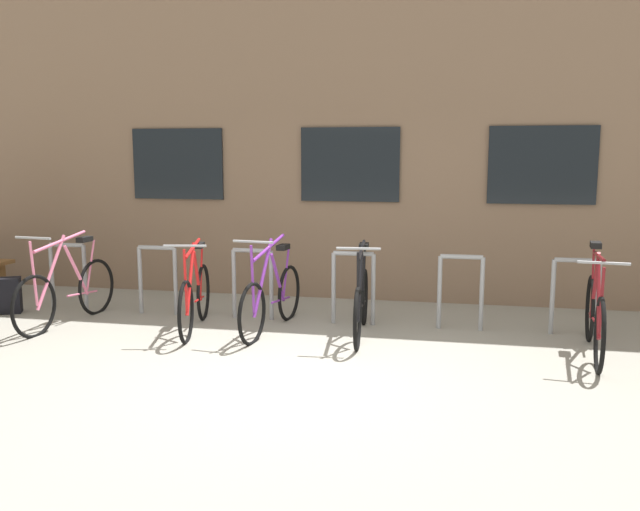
% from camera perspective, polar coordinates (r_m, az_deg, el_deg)
% --- Properties ---
extents(ground_plane, '(42.00, 42.00, 0.00)m').
position_cam_1_polar(ground_plane, '(5.93, -2.40, -10.31)').
color(ground_plane, gray).
extents(storefront_building, '(28.00, 6.57, 4.54)m').
position_cam_1_polar(storefront_building, '(11.99, 5.10, 10.32)').
color(storefront_building, '#7A604C').
rests_on(storefront_building, ground).
extents(bike_rack, '(6.51, 0.05, 0.84)m').
position_cam_1_polar(bike_rack, '(7.67, -1.55, -2.06)').
color(bike_rack, gray).
rests_on(bike_rack, ground).
extents(bicycle_black, '(0.44, 1.67, 1.04)m').
position_cam_1_polar(bicycle_black, '(7.13, 3.57, -3.97)').
color(bicycle_black, black).
rests_on(bicycle_black, ground).
extents(bicycle_maroon, '(0.44, 1.78, 1.08)m').
position_cam_1_polar(bicycle_maroon, '(6.97, 22.58, -4.75)').
color(bicycle_maroon, black).
rests_on(bicycle_maroon, ground).
extents(bicycle_red, '(0.48, 1.63, 1.03)m').
position_cam_1_polar(bicycle_red, '(7.47, -10.71, -3.50)').
color(bicycle_red, black).
rests_on(bicycle_red, ground).
extents(bicycle_purple, '(0.44, 1.73, 1.08)m').
position_cam_1_polar(bicycle_purple, '(7.32, -4.17, -3.62)').
color(bicycle_purple, black).
rests_on(bicycle_purple, ground).
extents(bicycle_pink, '(0.44, 1.78, 1.09)m').
position_cam_1_polar(bicycle_pink, '(8.11, -20.93, -2.88)').
color(bicycle_pink, black).
rests_on(bicycle_pink, ground).
extents(backpack, '(0.34, 0.31, 0.44)m').
position_cam_1_polar(backpack, '(8.97, -25.23, -3.13)').
color(backpack, black).
rests_on(backpack, ground).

